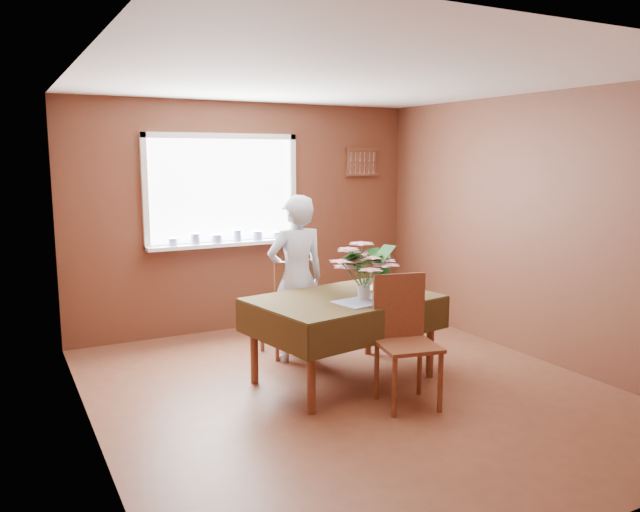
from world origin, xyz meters
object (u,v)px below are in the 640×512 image
seated_woman (296,279)px  flower_bouquet (364,265)px  chair_far (289,304)px  chair_near (404,334)px  dining_table (344,307)px

seated_woman → flower_bouquet: 0.92m
seated_woman → flower_bouquet: bearing=104.5°
seated_woman → flower_bouquet: (0.21, -0.86, 0.25)m
chair_far → flower_bouquet: flower_bouquet is taller
chair_near → chair_far: bearing=114.2°
seated_woman → dining_table: bearing=100.4°
dining_table → chair_near: bearing=-83.9°
chair_far → seated_woman: seated_woman is taller
dining_table → chair_near: chair_near is taller
dining_table → chair_near: (0.18, -0.63, -0.10)m
dining_table → flower_bouquet: 0.43m
seated_woman → chair_far: bearing=-83.3°
chair_far → seated_woman: size_ratio=0.61×
flower_bouquet → dining_table: bearing=118.8°
chair_far → chair_near: (0.31, -1.45, 0.03)m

